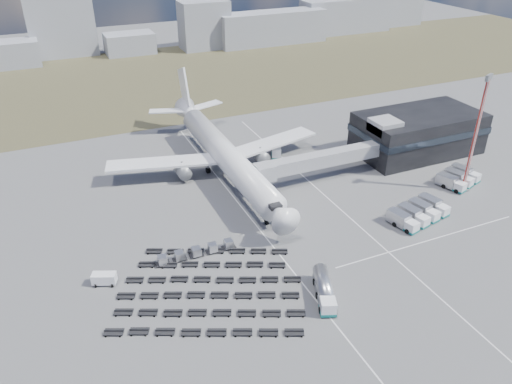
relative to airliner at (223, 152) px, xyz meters
name	(u,v)px	position (x,y,z in m)	size (l,w,h in m)	color
ground	(288,249)	(0.00, -32.38, -5.29)	(420.00, 420.00, 0.00)	#565659
grass_strip	(146,80)	(0.00, 77.62, -5.29)	(420.00, 90.00, 0.01)	#46442A
lane_markings	(326,229)	(9.77, -29.38, -5.29)	(47.12, 110.00, 0.01)	silver
terminal	(417,132)	(47.77, -8.41, -0.04)	(30.40, 16.40, 11.00)	black
jet_bridge	(311,162)	(15.90, -11.95, -0.24)	(30.30, 3.80, 7.05)	#939399
airliner	(223,152)	(0.00, 0.00, 0.00)	(51.59, 64.53, 17.62)	white
skyline	(155,31)	(13.53, 117.28, 3.07)	(308.65, 27.77, 25.21)	#9295A0
fuel_tanker	(324,290)	(-0.55, -45.86, -3.75)	(5.78, 9.77, 3.09)	white
pushback_tug	(284,220)	(3.27, -24.38, -4.56)	(3.26, 1.84, 1.47)	white
utility_van	(104,279)	(-31.39, -28.78, -4.26)	(3.81, 1.72, 2.07)	white
catering_truck	(276,151)	(15.06, 3.46, -4.00)	(4.27, 5.94, 2.53)	white
service_trucks_near	(419,213)	(27.89, -33.70, -3.88)	(12.82, 8.87, 2.60)	white
service_trucks_far	(458,178)	(45.49, -25.70, -3.89)	(10.03, 8.70, 2.58)	white
uld_row	(196,252)	(-15.53, -27.69, -4.34)	(14.48, 1.74, 1.59)	black
baggage_dollies	(209,288)	(-16.40, -36.93, -4.96)	(33.71, 30.18, 0.66)	black
floodlight_mast	(475,136)	(44.47, -28.41, 7.44)	(2.40, 1.96, 25.40)	red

